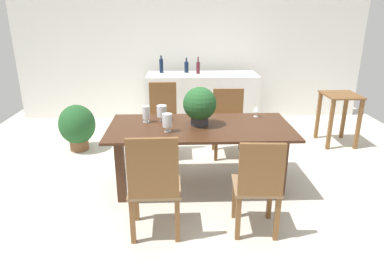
% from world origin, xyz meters
% --- Properties ---
extents(ground_plane, '(7.04, 7.04, 0.00)m').
position_xyz_m(ground_plane, '(0.00, 0.00, 0.00)').
color(ground_plane, beige).
extents(back_wall, '(6.40, 0.10, 2.60)m').
position_xyz_m(back_wall, '(0.00, 2.60, 1.30)').
color(back_wall, white).
rests_on(back_wall, ground).
extents(dining_table, '(2.08, 1.01, 0.74)m').
position_xyz_m(dining_table, '(0.00, -0.27, 0.62)').
color(dining_table, '#422616').
rests_on(dining_table, ground).
extents(chair_far_left, '(0.42, 0.44, 1.03)m').
position_xyz_m(chair_far_left, '(-0.47, 0.74, 0.56)').
color(chair_far_left, brown).
rests_on(chair_far_left, ground).
extents(chair_near_left, '(0.48, 0.45, 1.01)m').
position_xyz_m(chair_near_left, '(-0.47, -1.29, 0.56)').
color(chair_near_left, brown).
rests_on(chair_near_left, ground).
extents(chair_far_right, '(0.48, 0.48, 0.92)m').
position_xyz_m(chair_far_right, '(0.47, 0.74, 0.52)').
color(chair_far_right, brown).
rests_on(chair_far_right, ground).
extents(chair_near_right, '(0.45, 0.46, 0.95)m').
position_xyz_m(chair_near_right, '(0.46, -1.28, 0.53)').
color(chair_near_right, brown).
rests_on(chair_near_right, ground).
extents(flower_centerpiece, '(0.38, 0.38, 0.44)m').
position_xyz_m(flower_centerpiece, '(-0.01, -0.23, 0.98)').
color(flower_centerpiece, '#333338').
rests_on(flower_centerpiece, dining_table).
extents(crystal_vase_left, '(0.11, 0.11, 0.20)m').
position_xyz_m(crystal_vase_left, '(-0.37, -0.45, 0.86)').
color(crystal_vase_left, silver).
rests_on(crystal_vase_left, dining_table).
extents(crystal_vase_center_near, '(0.12, 0.12, 0.19)m').
position_xyz_m(crystal_vase_center_near, '(-0.44, -0.05, 0.86)').
color(crystal_vase_center_near, silver).
rests_on(crystal_vase_center_near, dining_table).
extents(crystal_vase_right, '(0.08, 0.08, 0.19)m').
position_xyz_m(crystal_vase_right, '(-0.62, -0.10, 0.85)').
color(crystal_vase_right, silver).
rests_on(crystal_vase_right, dining_table).
extents(wine_glass, '(0.07, 0.07, 0.14)m').
position_xyz_m(wine_glass, '(0.71, 0.07, 0.84)').
color(wine_glass, silver).
rests_on(wine_glass, dining_table).
extents(kitchen_counter, '(1.89, 0.68, 0.94)m').
position_xyz_m(kitchen_counter, '(0.17, 1.96, 0.47)').
color(kitchen_counter, silver).
rests_on(kitchen_counter, ground).
extents(wine_bottle_dark, '(0.06, 0.06, 0.29)m').
position_xyz_m(wine_bottle_dark, '(0.10, 2.01, 1.05)').
color(wine_bottle_dark, '#511E28').
rests_on(wine_bottle_dark, kitchen_counter).
extents(wine_bottle_amber, '(0.07, 0.07, 0.26)m').
position_xyz_m(wine_bottle_amber, '(-0.10, 2.13, 1.04)').
color(wine_bottle_amber, '#0F1E38').
rests_on(wine_bottle_amber, kitchen_counter).
extents(wine_bottle_tall, '(0.07, 0.07, 0.30)m').
position_xyz_m(wine_bottle_tall, '(-0.54, 2.12, 1.06)').
color(wine_bottle_tall, '#0F1E38').
rests_on(wine_bottle_tall, kitchen_counter).
extents(side_table, '(0.50, 0.57, 0.79)m').
position_xyz_m(side_table, '(2.20, 1.04, 0.57)').
color(side_table, brown).
rests_on(side_table, ground).
extents(potted_plant_floor, '(0.53, 0.53, 0.69)m').
position_xyz_m(potted_plant_floor, '(-1.74, 0.92, 0.37)').
color(potted_plant_floor, brown).
rests_on(potted_plant_floor, ground).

